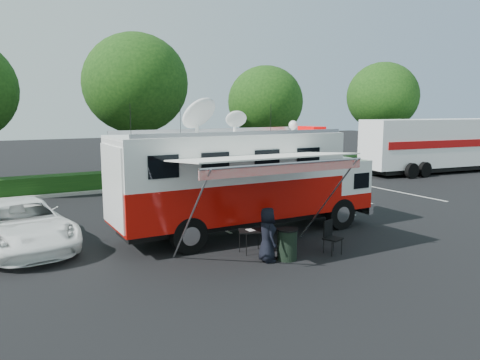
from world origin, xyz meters
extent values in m
plane|color=black|center=(0.00, 0.00, 0.00)|extent=(120.00, 120.00, 0.00)
cube|color=#9E998E|center=(4.00, 11.00, 0.07)|extent=(60.00, 0.35, 0.15)
cube|color=black|center=(4.00, 11.90, 0.50)|extent=(60.00, 1.20, 1.00)
cylinder|color=black|center=(0.00, 13.00, 2.40)|extent=(0.44, 0.44, 4.80)
ellipsoid|color=#14380F|center=(0.00, 13.00, 5.95)|extent=(6.14, 6.14, 5.84)
cylinder|color=black|center=(9.00, 13.00, 2.00)|extent=(0.44, 0.44, 4.00)
ellipsoid|color=#14380F|center=(9.00, 13.00, 4.96)|extent=(5.12, 5.12, 4.86)
cylinder|color=black|center=(20.00, 13.00, 2.20)|extent=(0.44, 0.44, 4.40)
ellipsoid|color=#14380F|center=(20.00, 13.00, 5.46)|extent=(5.63, 5.63, 5.35)
cube|color=silver|center=(-6.50, 3.00, 0.00)|extent=(0.12, 5.50, 0.01)
cube|color=silver|center=(-0.50, 3.00, 0.00)|extent=(0.12, 5.50, 0.01)
cube|color=silver|center=(5.50, 3.00, 0.00)|extent=(0.12, 5.50, 0.01)
cube|color=silver|center=(11.50, 3.00, 0.00)|extent=(0.12, 5.50, 0.01)
cube|color=black|center=(0.00, 0.00, 0.58)|extent=(9.12, 1.48, 0.32)
cylinder|color=black|center=(3.39, -1.17, 0.58)|extent=(1.17, 0.34, 1.17)
cylinder|color=black|center=(3.39, 1.17, 0.58)|extent=(1.17, 0.34, 1.17)
cylinder|color=black|center=(-2.76, -1.17, 0.58)|extent=(1.17, 0.34, 1.17)
cylinder|color=black|center=(-2.76, 1.17, 0.58)|extent=(1.17, 0.34, 1.17)
cube|color=silver|center=(4.82, 0.00, 0.64)|extent=(0.21, 2.65, 0.42)
cube|color=white|center=(4.03, 0.00, 1.64)|extent=(1.48, 2.65, 1.80)
cube|color=#BF0E07|center=(4.03, 0.00, 1.01)|extent=(1.51, 2.67, 0.58)
cube|color=black|center=(4.72, 0.00, 1.96)|extent=(0.13, 2.35, 0.74)
cube|color=#BF0E07|center=(-0.74, 0.00, 1.38)|extent=(8.06, 2.65, 1.27)
cube|color=#BF0E07|center=(-0.74, 0.00, 2.01)|extent=(8.08, 2.67, 0.11)
cube|color=white|center=(-0.74, 0.00, 2.81)|extent=(8.06, 2.65, 1.48)
cube|color=silver|center=(-0.74, 0.00, 3.59)|extent=(8.06, 2.65, 0.08)
cube|color=#CC0505|center=(2.86, 0.00, 3.74)|extent=(0.58, 1.01, 0.17)
sphere|color=white|center=(2.76, 1.06, 3.85)|extent=(0.36, 0.36, 0.36)
ellipsoid|color=silver|center=(-1.91, -0.16, 4.35)|extent=(1.27, 1.27, 0.38)
ellipsoid|color=silver|center=(-0.32, 0.21, 4.13)|extent=(0.74, 0.74, 0.21)
cylinder|color=black|center=(-4.03, 0.42, 4.13)|extent=(0.02, 0.02, 1.06)
cylinder|color=black|center=(-2.33, 0.42, 4.13)|extent=(0.02, 0.02, 1.06)
cylinder|color=black|center=(1.27, 0.42, 4.13)|extent=(0.02, 0.02, 1.06)
cube|color=silver|center=(-0.95, -2.60, 3.07)|extent=(5.30, 2.54, 0.22)
cube|color=red|center=(-0.95, -3.85, 2.88)|extent=(5.30, 0.04, 0.30)
cylinder|color=#B2B2B7|center=(-0.95, -3.87, 3.01)|extent=(5.30, 0.07, 0.07)
cylinder|color=#B2B2B7|center=(-3.35, -2.67, 1.51)|extent=(0.05, 2.73, 3.06)
cylinder|color=#B2B2B7|center=(1.45, -2.67, 1.51)|extent=(0.05, 2.73, 3.06)
imported|color=white|center=(-7.29, 1.99, 0.00)|extent=(3.31, 5.95, 1.57)
imported|color=black|center=(-1.05, -3.02, 0.00)|extent=(0.66, 0.88, 1.63)
cube|color=black|center=(-0.98, -2.05, 0.70)|extent=(1.01, 0.89, 0.04)
cylinder|color=black|center=(-1.33, -2.27, 0.35)|extent=(0.02, 0.02, 0.70)
cylinder|color=black|center=(-1.33, -1.83, 0.35)|extent=(0.02, 0.02, 0.70)
cylinder|color=black|center=(-0.63, -2.27, 0.35)|extent=(0.02, 0.02, 0.70)
cylinder|color=black|center=(-0.63, -1.83, 0.35)|extent=(0.02, 0.02, 0.70)
cube|color=silver|center=(-1.03, -2.00, 0.72)|extent=(0.22, 0.30, 0.01)
cube|color=black|center=(1.12, -3.42, 0.49)|extent=(0.62, 0.62, 0.04)
cube|color=black|center=(1.12, -3.18, 0.76)|extent=(0.48, 0.20, 0.54)
cylinder|color=black|center=(0.92, -3.62, 0.24)|extent=(0.02, 0.02, 0.49)
cylinder|color=black|center=(0.92, -3.22, 0.24)|extent=(0.02, 0.02, 0.49)
cylinder|color=black|center=(1.32, -3.62, 0.24)|extent=(0.02, 0.02, 0.49)
cylinder|color=black|center=(1.32, -3.22, 0.24)|extent=(0.02, 0.02, 0.49)
cylinder|color=black|center=(-0.45, -3.19, 0.46)|extent=(0.59, 0.59, 0.91)
cylinder|color=black|center=(-0.45, -3.19, 0.93)|extent=(0.64, 0.64, 0.04)
cube|color=white|center=(20.15, 7.52, 2.14)|extent=(12.42, 3.95, 3.26)
cube|color=#B20C0C|center=(20.15, 6.23, 2.14)|extent=(11.53, 1.39, 0.51)
cube|color=black|center=(20.15, 7.52, 0.36)|extent=(11.38, 3.53, 0.31)
cylinder|color=black|center=(16.08, 6.40, 0.51)|extent=(1.02, 0.31, 1.02)
cylinder|color=black|center=(16.08, 8.64, 0.51)|extent=(1.02, 0.31, 1.02)
cylinder|color=black|center=(17.30, 6.40, 0.51)|extent=(1.02, 0.31, 1.02)
cylinder|color=black|center=(17.30, 8.64, 0.51)|extent=(1.02, 0.31, 1.02)
cylinder|color=black|center=(24.73, 8.64, 0.51)|extent=(1.02, 0.31, 1.02)
camera|label=1|loc=(-8.30, -14.30, 4.50)|focal=35.00mm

